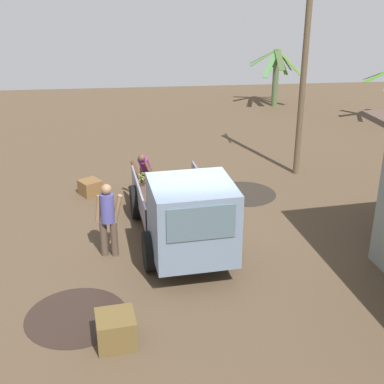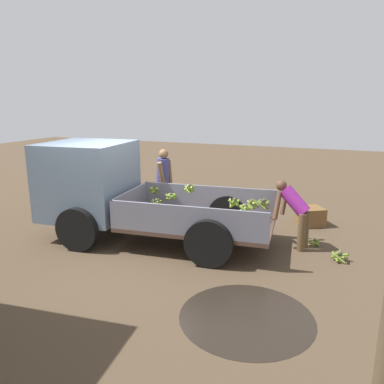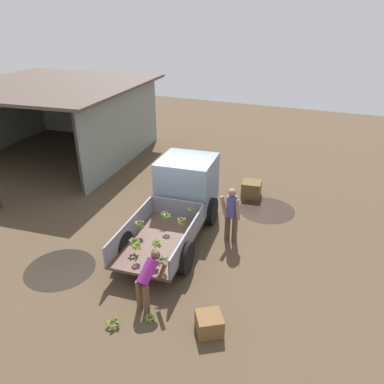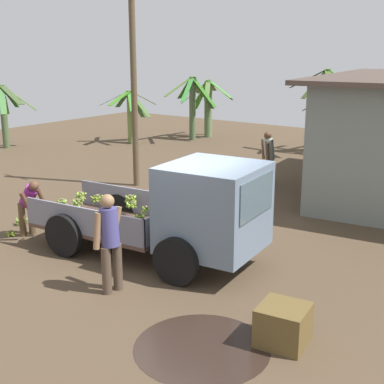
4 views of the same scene
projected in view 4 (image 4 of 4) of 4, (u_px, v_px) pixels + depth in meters
The scene contains 17 objects.
ground at pixel (179, 258), 10.74m from camera, with size 36.00×36.00×0.00m, color #4D3C2B.
mud_patch_0 at pixel (202, 348), 7.54m from camera, with size 1.94×1.94×0.01m, color black.
mud_patch_1 at pixel (128, 209), 14.01m from camera, with size 1.86×1.86×0.01m, color black.
cargo_truck at pixel (193, 212), 10.12m from camera, with size 4.96×2.37×2.04m.
utility_pole at pixel (134, 81), 15.55m from camera, with size 1.16×0.18×6.15m.
banana_palm_1 at pixel (337, 118), 21.22m from camera, with size 2.90×2.28×2.51m.
banana_palm_2 at pixel (193, 106), 24.00m from camera, with size 2.00×2.70×2.83m.
banana_palm_3 at pixel (130, 113), 23.31m from camera, with size 2.37×2.23×2.28m.
banana_palm_4 at pixel (208, 107), 24.77m from camera, with size 2.34×2.32×2.65m.
banana_palm_5 at pixel (4, 113), 22.04m from camera, with size 2.26×2.30×2.61m.
banana_palm_6 at pixel (325, 108), 20.84m from camera, with size 2.86×2.62×3.29m.
person_foreground_visitor at pixel (110, 239), 9.05m from camera, with size 0.40×0.66×1.74m.
person_worker_loading at pixel (29, 203), 11.72m from camera, with size 0.73×0.68×1.35m.
person_bystander_near_shed at pixel (269, 156), 16.14m from camera, with size 0.59×0.59×1.66m.
banana_bunch_on_ground_0 at pixel (22, 220), 12.73m from camera, with size 0.33×0.32×0.20m.
banana_bunch_on_ground_1 at pixel (11, 233), 11.95m from camera, with size 0.23×0.22×0.15m.
wooden_crate_1 at pixel (283, 325), 7.59m from camera, with size 0.68×0.68×0.58m, color brown.
Camera 4 is at (6.13, -7.91, 4.11)m, focal length 50.00 mm.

